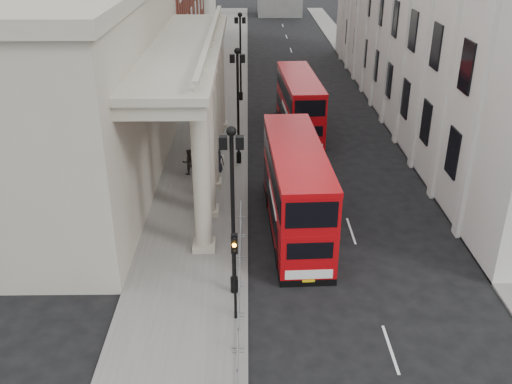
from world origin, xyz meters
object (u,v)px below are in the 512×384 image
Objects in this scene: lamp_post_mid at (238,99)px; pedestrian_a at (205,186)px; bus_near at (296,187)px; pedestrian_b at (189,162)px; lamp_post_south at (233,202)px; pedestrian_c at (218,160)px; lamp_post_north at (240,51)px; traffic_light at (235,261)px; bus_far at (299,103)px.

lamp_post_mid is 5.12× the size of pedestrian_a.
lamp_post_mid is at bearing 70.61° from pedestrian_a.
pedestrian_b is (-6.80, 7.70, -1.61)m from bus_near.
pedestrian_c is (-1.42, 14.37, -3.95)m from lamp_post_south.
lamp_post_north is (0.00, 16.00, 0.00)m from lamp_post_mid.
pedestrian_a is (-5.42, 3.97, -1.70)m from bus_near.
lamp_post_south is 2.71m from traffic_light.
lamp_post_south reaches higher than pedestrian_b.
bus_near is (3.35, -9.69, -2.27)m from lamp_post_mid.
lamp_post_north is at bearing 115.58° from bus_far.
lamp_post_north is at bearing 90.00° from lamp_post_south.
lamp_post_south is at bearing -90.00° from lamp_post_north.
pedestrian_b is at bearing 110.79° from pedestrian_a.
pedestrian_a is 0.96× the size of pedestrian_c.
lamp_post_north is 0.75× the size of bus_far.
traffic_light is 0.36× the size of bus_near.
lamp_post_north is at bearing 90.17° from traffic_light.
lamp_post_mid is 0.75× the size of bus_far.
lamp_post_north reaches higher than bus_near.
lamp_post_mid reaches higher than pedestrian_c.
lamp_post_mid is at bearing 106.64° from bus_near.
pedestrian_c is at bearing 95.31° from traffic_light.
pedestrian_c is at bearing 164.76° from pedestrian_b.
pedestrian_a is at bearing 100.01° from traffic_light.
pedestrian_a is (-2.07, 10.28, -3.98)m from lamp_post_south.
bus_near reaches higher than traffic_light.
lamp_post_south is 11.21m from pedestrian_a.
pedestrian_b is at bearing -173.24° from pedestrian_c.
bus_far is 6.81× the size of pedestrian_a.
pedestrian_b is at bearing 102.49° from traffic_light.
lamp_post_south reaches higher than bus_far.
lamp_post_south is 4.94× the size of pedestrian_c.
bus_far is (4.94, 7.02, -2.45)m from lamp_post_mid.
lamp_post_mid is at bearing -175.31° from pedestrian_b.
bus_near is 1.07× the size of bus_far.
lamp_post_south is at bearing 92.84° from traffic_light.
bus_far is at bearing -61.21° from lamp_post_north.
pedestrian_a is at bearing 101.39° from lamp_post_south.
lamp_post_south is 1.93× the size of traffic_light.
lamp_post_south is 4.59× the size of pedestrian_b.
bus_near is at bearing 106.15° from pedestrian_b.
pedestrian_a is at bearing 141.38° from bus_near.
lamp_post_north is at bearing 90.00° from lamp_post_mid.
lamp_post_mid is 1.93× the size of traffic_light.
bus_far reaches higher than pedestrian_b.
lamp_post_north is 18.73m from pedestrian_b.
bus_far is at bearing 77.89° from lamp_post_south.
pedestrian_a is 0.89× the size of pedestrian_b.
bus_far is at bearing 82.14° from bus_near.
bus_far reaches higher than pedestrian_c.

